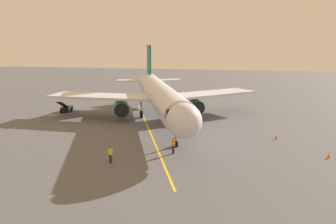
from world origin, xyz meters
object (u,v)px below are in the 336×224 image
object	(u,v)px
safety_cone_nose_right	(329,156)
ground_crew_wing_walker	(110,154)
airplane	(159,95)
ground_crew_marshaller	(173,146)
safety_cone_nose_left	(276,137)
belt_loader_near_nose	(66,108)

from	to	relation	value
safety_cone_nose_right	ground_crew_wing_walker	bearing A→B (deg)	16.23
airplane	ground_crew_marshaller	distance (m)	16.57
safety_cone_nose_left	safety_cone_nose_right	size ratio (longest dim) A/B	1.00
safety_cone_nose_right	airplane	bearing A→B (deg)	-31.88
airplane	safety_cone_nose_left	distance (m)	18.47
airplane	ground_crew_marshaller	size ratio (longest dim) A/B	22.61
ground_crew_marshaller	safety_cone_nose_right	distance (m)	16.18
belt_loader_near_nose	safety_cone_nose_right	world-z (taller)	belt_loader_near_nose
airplane	ground_crew_wing_walker	world-z (taller)	airplane
airplane	belt_loader_near_nose	distance (m)	18.12
airplane	safety_cone_nose_right	bearing A→B (deg)	148.12
ground_crew_marshaller	belt_loader_near_nose	world-z (taller)	belt_loader_near_nose
belt_loader_near_nose	safety_cone_nose_right	bearing A→B (deg)	157.12
ground_crew_wing_walker	safety_cone_nose_right	distance (m)	22.45
ground_crew_marshaller	safety_cone_nose_right	bearing A→B (deg)	-172.64
belt_loader_near_nose	safety_cone_nose_right	xyz separation A→B (m)	(-38.92, 16.42, -0.44)
belt_loader_near_nose	ground_crew_wing_walker	bearing A→B (deg)	127.43
airplane	safety_cone_nose_right	distance (m)	25.45
safety_cone_nose_left	safety_cone_nose_right	distance (m)	7.89
airplane	ground_crew_marshaller	bearing A→B (deg)	109.18
airplane	ground_crew_marshaller	xyz separation A→B (m)	(-5.35, 15.37, -3.12)
safety_cone_nose_left	ground_crew_wing_walker	bearing A→B (deg)	36.81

